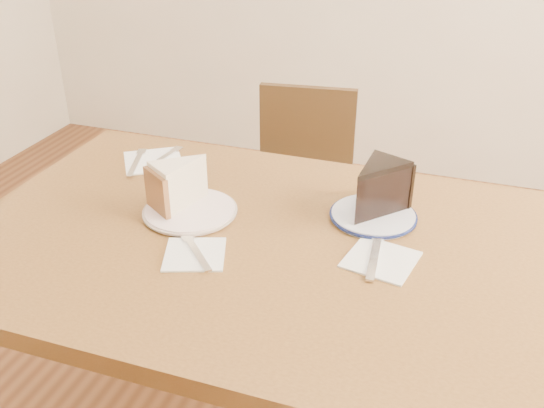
{
  "coord_description": "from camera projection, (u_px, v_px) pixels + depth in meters",
  "views": [
    {
      "loc": [
        0.37,
        -0.97,
        1.4
      ],
      "look_at": [
        0.02,
        0.05,
        0.8
      ],
      "focal_mm": 40.0,
      "sensor_mm": 36.0,
      "label": 1
    }
  ],
  "objects": [
    {
      "name": "chair_far",
      "position": [
        300.0,
        196.0,
        2.05
      ],
      "size": [
        0.43,
        0.43,
        0.78
      ],
      "rotation": [
        0.0,
        0.0,
        3.26
      ],
      "color": "black",
      "rests_on": "ground"
    },
    {
      "name": "plate_navy",
      "position": [
        373.0,
        216.0,
        1.29
      ],
      "size": [
        0.18,
        0.18,
        0.01
      ],
      "primitive_type": "cylinder",
      "color": "silver",
      "rests_on": "table"
    },
    {
      "name": "fork_cream",
      "position": [
        196.0,
        252.0,
        1.17
      ],
      "size": [
        0.11,
        0.11,
        0.0
      ],
      "primitive_type": "cube",
      "rotation": [
        0.0,
        0.0,
        0.76
      ],
      "color": "silver",
      "rests_on": "napkin_cream"
    },
    {
      "name": "table",
      "position": [
        255.0,
        276.0,
        1.27
      ],
      "size": [
        1.2,
        0.8,
        0.75
      ],
      "color": "#503216",
      "rests_on": "ground"
    },
    {
      "name": "plate_cream",
      "position": [
        190.0,
        211.0,
        1.31
      ],
      "size": [
        0.19,
        0.19,
        0.01
      ],
      "primitive_type": "cylinder",
      "color": "silver",
      "rests_on": "table"
    },
    {
      "name": "knife_spare",
      "position": [
        136.0,
        163.0,
        1.52
      ],
      "size": [
        0.06,
        0.16,
        0.0
      ],
      "primitive_type": "cube",
      "rotation": [
        0.0,
        0.0,
        0.32
      ],
      "color": "silver",
      "rests_on": "napkin_spare"
    },
    {
      "name": "knife_navy",
      "position": [
        374.0,
        255.0,
        1.16
      ],
      "size": [
        0.03,
        0.17,
        0.0
      ],
      "primitive_type": "cube",
      "rotation": [
        0.0,
        0.0,
        0.08
      ],
      "color": "silver",
      "rests_on": "napkin_navy"
    },
    {
      "name": "carrot_cake",
      "position": [
        184.0,
        184.0,
        1.31
      ],
      "size": [
        0.14,
        0.15,
        0.09
      ],
      "primitive_type": null,
      "rotation": [
        0.0,
        0.0,
        -0.59
      ],
      "color": "beige",
      "rests_on": "plate_cream"
    },
    {
      "name": "chocolate_cake",
      "position": [
        374.0,
        192.0,
        1.26
      ],
      "size": [
        0.14,
        0.16,
        0.1
      ],
      "primitive_type": null,
      "rotation": [
        0.0,
        0.0,
        2.75
      ],
      "color": "black",
      "rests_on": "plate_navy"
    },
    {
      "name": "napkin_spare",
      "position": [
        153.0,
        161.0,
        1.54
      ],
      "size": [
        0.2,
        0.2,
        0.0
      ],
      "primitive_type": "cube",
      "rotation": [
        0.0,
        0.0,
        0.59
      ],
      "color": "white",
      "rests_on": "table"
    },
    {
      "name": "napkin_navy",
      "position": [
        381.0,
        260.0,
        1.15
      ],
      "size": [
        0.15,
        0.15,
        0.0
      ],
      "primitive_type": "cube",
      "rotation": [
        0.0,
        0.0,
        -0.19
      ],
      "color": "white",
      "rests_on": "table"
    },
    {
      "name": "napkin_cream",
      "position": [
        195.0,
        254.0,
        1.17
      ],
      "size": [
        0.15,
        0.15,
        0.0
      ],
      "primitive_type": "cube",
      "rotation": [
        0.0,
        0.0,
        0.34
      ],
      "color": "white",
      "rests_on": "table"
    },
    {
      "name": "fork_spare",
      "position": [
        164.0,
        157.0,
        1.55
      ],
      "size": [
        0.03,
        0.14,
        0.0
      ],
      "primitive_type": "cube",
      "rotation": [
        0.0,
        0.0,
        -0.12
      ],
      "color": "silver",
      "rests_on": "napkin_spare"
    }
  ]
}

